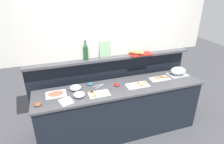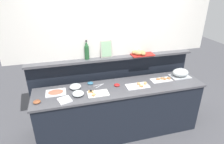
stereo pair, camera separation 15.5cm
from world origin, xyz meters
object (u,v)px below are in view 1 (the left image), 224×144
sandwich_platter_rear (98,94)px  glass_bowl_medium (75,88)px  bread_basket (138,52)px  condiment_bowl_cream (38,104)px  glass_bowl_large (79,95)px  sandwich_platter_front (138,85)px  wine_bottle_green (86,51)px  napkin_stack (66,102)px  serving_cloche (178,71)px  sandwich_platter_side (160,78)px  framed_picture (105,49)px  condiment_bowl_dark (90,84)px  cold_cuts_platter (56,94)px  serving_tongs (99,86)px  condiment_bowl_teal (117,85)px

sandwich_platter_rear → glass_bowl_medium: bearing=140.2°
bread_basket → sandwich_platter_rear: bearing=-149.8°
condiment_bowl_cream → glass_bowl_large: bearing=4.3°
sandwich_platter_front → bread_basket: bread_basket is taller
glass_bowl_large → wine_bottle_green: wine_bottle_green is taller
sandwich_platter_front → napkin_stack: 1.17m
sandwich_platter_front → serving_cloche: bearing=8.8°
sandwich_platter_side → framed_picture: framed_picture is taller
sandwich_platter_rear → sandwich_platter_front: bearing=4.9°
glass_bowl_large → glass_bowl_medium: 0.22m
condiment_bowl_cream → napkin_stack: bearing=-7.1°
serving_cloche → condiment_bowl_dark: size_ratio=3.53×
wine_bottle_green → sandwich_platter_side: bearing=-18.0°
cold_cuts_platter → condiment_bowl_cream: (-0.25, -0.21, 0.01)m
bread_basket → serving_tongs: bearing=-161.0°
condiment_bowl_teal → serving_tongs: size_ratio=0.51×
glass_bowl_medium → framed_picture: bearing=28.1°
cold_cuts_platter → glass_bowl_medium: glass_bowl_medium is taller
cold_cuts_platter → wine_bottle_green: size_ratio=0.94×
sandwich_platter_front → condiment_bowl_dark: size_ratio=3.85×
condiment_bowl_dark → framed_picture: size_ratio=0.34×
sandwich_platter_front → framed_picture: framed_picture is taller
cold_cuts_platter → glass_bowl_large: glass_bowl_large is taller
sandwich_platter_rear → framed_picture: (0.29, 0.55, 0.49)m
glass_bowl_large → wine_bottle_green: 0.74m
sandwich_platter_front → condiment_bowl_teal: (-0.33, 0.10, 0.01)m
glass_bowl_medium → bread_basket: bread_basket is taller
sandwich_platter_side → sandwich_platter_front: bearing=-168.9°
condiment_bowl_cream → serving_cloche: bearing=5.0°
sandwich_platter_front → glass_bowl_medium: size_ratio=2.04×
framed_picture → wine_bottle_green: bearing=-178.0°
condiment_bowl_dark → napkin_stack: size_ratio=0.57×
condiment_bowl_cream → sandwich_platter_side: bearing=4.8°
napkin_stack → condiment_bowl_dark: bearing=42.7°
glass_bowl_large → sandwich_platter_rear: bearing=-5.3°
sandwich_platter_front → wine_bottle_green: 1.01m
framed_picture → condiment_bowl_teal: bearing=-79.5°
serving_tongs → wine_bottle_green: (-0.13, 0.30, 0.50)m
cold_cuts_platter → serving_tongs: 0.68m
sandwich_platter_front → glass_bowl_medium: bearing=169.4°
condiment_bowl_cream → serving_tongs: size_ratio=0.56×
condiment_bowl_dark → cold_cuts_platter: bearing=-165.4°
glass_bowl_large → serving_cloche: bearing=5.2°
glass_bowl_large → serving_tongs: 0.42m
sandwich_platter_side → glass_bowl_medium: size_ratio=1.95×
sandwich_platter_front → serving_cloche: serving_cloche is taller
glass_bowl_large → napkin_stack: size_ratio=1.00×
wine_bottle_green → framed_picture: (0.33, 0.01, -0.00)m
cold_cuts_platter → framed_picture: framed_picture is taller
cold_cuts_platter → condiment_bowl_teal: bearing=-1.9°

